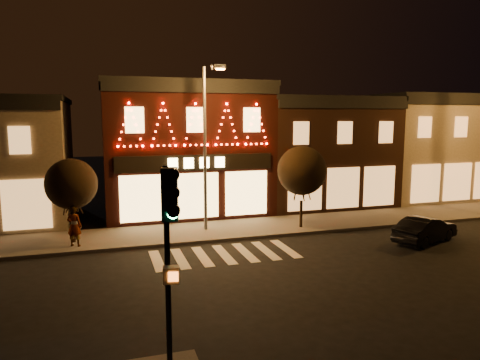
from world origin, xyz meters
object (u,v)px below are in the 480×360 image
dark_sedan (425,229)px  streetlamp_mid (207,136)px  traffic_signal_near (169,233)px  pedestrian (74,226)px

dark_sedan → streetlamp_mid: bearing=42.0°
traffic_signal_near → streetlamp_mid: (3.94, 13.24, 1.55)m
traffic_signal_near → dark_sedan: size_ratio=1.26×
streetlamp_mid → traffic_signal_near: bearing=-92.3°
dark_sedan → traffic_signal_near: bearing=99.7°
traffic_signal_near → streetlamp_mid: size_ratio=0.58×
traffic_signal_near → streetlamp_mid: bearing=85.1°
streetlamp_mid → dark_sedan: size_ratio=2.19×
streetlamp_mid → pedestrian: (-6.63, -1.03, -4.08)m
traffic_signal_near → dark_sedan: traffic_signal_near is taller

